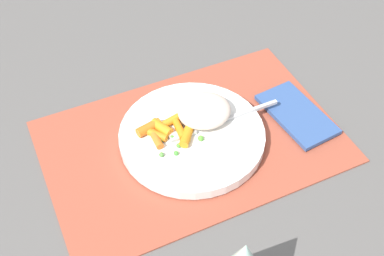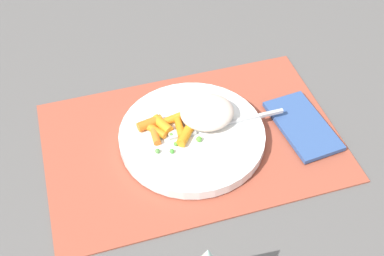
{
  "view_description": "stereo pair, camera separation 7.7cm",
  "coord_description": "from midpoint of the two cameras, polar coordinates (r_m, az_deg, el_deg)",
  "views": [
    {
      "loc": [
        0.23,
        0.48,
        0.62
      ],
      "look_at": [
        0.0,
        0.0,
        0.03
      ],
      "focal_mm": 46.0,
      "sensor_mm": 36.0,
      "label": 1
    },
    {
      "loc": [
        0.15,
        0.51,
        0.62
      ],
      "look_at": [
        0.0,
        0.0,
        0.03
      ],
      "focal_mm": 46.0,
      "sensor_mm": 36.0,
      "label": 2
    }
  ],
  "objects": [
    {
      "name": "plate",
      "position": [
        0.81,
        2.73,
        -1.07
      ],
      "size": [
        0.24,
        0.24,
        0.02
      ],
      "primitive_type": "cylinder",
      "color": "white",
      "rests_on": "placemat"
    },
    {
      "name": "placemat",
      "position": [
        0.82,
        2.7,
        -1.63
      ],
      "size": [
        0.48,
        0.32,
        0.01
      ],
      "primitive_type": "cube",
      "color": "#9E4733",
      "rests_on": "ground_plane"
    },
    {
      "name": "pea_scatter",
      "position": [
        0.79,
        1.0,
        -1.12
      ],
      "size": [
        0.08,
        0.08,
        0.01
      ],
      "color": "#53AA33",
      "rests_on": "plate"
    },
    {
      "name": "fork",
      "position": [
        0.81,
        5.4,
        0.12
      ],
      "size": [
        0.2,
        0.02,
        0.01
      ],
      "color": "#BEBEBE",
      "rests_on": "plate"
    },
    {
      "name": "rice_mound",
      "position": [
        0.81,
        4.49,
        1.72
      ],
      "size": [
        0.09,
        0.08,
        0.03
      ],
      "primitive_type": "ellipsoid",
      "color": "beige",
      "rests_on": "plate"
    },
    {
      "name": "carrot_portion",
      "position": [
        0.8,
        -0.36,
        -0.07
      ],
      "size": [
        0.09,
        0.07,
        0.02
      ],
      "color": "orange",
      "rests_on": "plate"
    },
    {
      "name": "ground_plane",
      "position": [
        0.82,
        2.69,
        -1.77
      ],
      "size": [
        2.4,
        2.4,
        0.0
      ],
      "primitive_type": "plane",
      "color": "#565451"
    },
    {
      "name": "napkin",
      "position": [
        0.86,
        15.22,
        0.16
      ],
      "size": [
        0.09,
        0.15,
        0.01
      ],
      "primitive_type": "cube",
      "rotation": [
        0.0,
        0.0,
        0.1
      ],
      "color": "#33518C",
      "rests_on": "placemat"
    }
  ]
}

